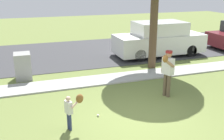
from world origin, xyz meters
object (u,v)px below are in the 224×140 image
object	(u,v)px
person_child	(72,107)
utility_cabinet	(23,66)
person_adult	(167,69)
baseball	(98,115)
parked_van_white	(159,40)

from	to	relation	value
person_child	utility_cabinet	bearing A→B (deg)	86.07
person_adult	baseball	world-z (taller)	person_adult
person_adult	utility_cabinet	size ratio (longest dim) A/B	1.48
person_child	parked_van_white	size ratio (longest dim) A/B	0.21
person_adult	person_child	world-z (taller)	person_adult
utility_cabinet	baseball	bearing A→B (deg)	-64.51
baseball	parked_van_white	xyz separation A→B (m)	(5.31, 5.98, 0.87)
person_child	baseball	distance (m)	1.19
person_adult	baseball	xyz separation A→B (m)	(-2.74, -0.68, -1.01)
baseball	utility_cabinet	xyz separation A→B (m)	(-2.03, 4.27, 0.53)
person_adult	person_child	size ratio (longest dim) A/B	1.60
person_adult	utility_cabinet	xyz separation A→B (m)	(-4.78, 3.59, -0.48)
person_adult	parked_van_white	bearing A→B (deg)	-133.44
person_child	baseball	world-z (taller)	person_child
parked_van_white	baseball	bearing A→B (deg)	48.42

